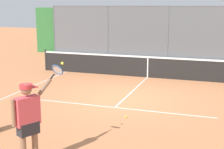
# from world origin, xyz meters

# --- Properties ---
(ground_plane) EXTENTS (60.00, 60.00, 0.00)m
(ground_plane) POSITION_xyz_m (0.00, 0.00, 0.00)
(ground_plane) COLOR #C67A4C
(court_line_markings) EXTENTS (8.32, 8.79, 0.01)m
(court_line_markings) POSITION_xyz_m (0.00, 1.38, 0.00)
(court_line_markings) COLOR white
(court_line_markings) RESTS_ON ground
(fence_backdrop) EXTENTS (18.40, 1.37, 3.23)m
(fence_backdrop) POSITION_xyz_m (0.00, -9.84, 1.53)
(fence_backdrop) COLOR #565B60
(fence_backdrop) RESTS_ON ground
(tennis_net) EXTENTS (10.69, 0.09, 1.07)m
(tennis_net) POSITION_xyz_m (0.00, -3.80, 0.49)
(tennis_net) COLOR #2D2D2D
(tennis_net) RESTS_ON ground
(tennis_player) EXTENTS (0.62, 1.40, 2.06)m
(tennis_player) POSITION_xyz_m (0.44, 5.35, 1.05)
(tennis_player) COLOR silver
(tennis_player) RESTS_ON ground
(tennis_ball_near_net) EXTENTS (0.07, 0.07, 0.07)m
(tennis_ball_near_net) POSITION_xyz_m (-0.62, 1.86, 0.03)
(tennis_ball_near_net) COLOR #CCDB33
(tennis_ball_near_net) RESTS_ON ground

